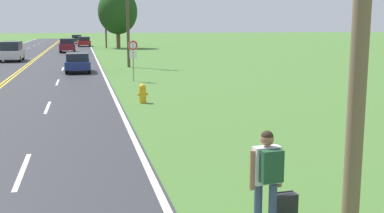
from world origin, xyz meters
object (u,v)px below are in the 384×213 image
tree_right_cluster (118,12)px  car_silver_van_mid_far (12,51)px  car_maroon_suv_receding (67,45)px  suitcase (284,211)px  car_dark_green_sedan_horizon (77,39)px  fire_hydrant (143,93)px  car_red_hatchback_distant (84,41)px  traffic_sign (133,51)px  car_dark_blue_hatchback_mid_near (78,62)px  hitchhiker_person (267,171)px

tree_right_cluster → car_silver_van_mid_far: size_ratio=1.95×
car_silver_van_mid_far → car_maroon_suv_receding: (4.71, 14.14, -0.03)m
suitcase → car_dark_green_sedan_horizon: bearing=-2.7°
fire_hydrant → car_silver_van_mid_far: car_silver_van_mid_far is taller
fire_hydrant → car_dark_green_sedan_horizon: 70.24m
fire_hydrant → car_red_hatchback_distant: (-2.09, 57.43, 0.39)m
fire_hydrant → car_dark_green_sedan_horizon: bearing=92.7°
suitcase → traffic_sign: size_ratio=0.27×
car_dark_green_sedan_horizon → car_maroon_suv_receding: bearing=0.5°
traffic_sign → tree_right_cluster: size_ratio=0.29×
traffic_sign → car_dark_blue_hatchback_mid_near: (-3.32, 6.44, -1.10)m
car_red_hatchback_distant → car_dark_green_sedan_horizon: 12.78m
car_silver_van_mid_far → car_maroon_suv_receding: bearing=-17.8°
suitcase → traffic_sign: traffic_sign is taller
car_red_hatchback_distant → car_dark_green_sedan_horizon: bearing=-176.2°
car_red_hatchback_distant → tree_right_cluster: bearing=34.9°
hitchhiker_person → traffic_sign: (0.16, 22.00, 0.81)m
hitchhiker_person → tree_right_cluster: tree_right_cluster is taller
fire_hydrant → car_maroon_suv_receding: (-4.21, 41.19, 0.50)m
hitchhiker_person → tree_right_cluster: (2.48, 64.58, 4.21)m
fire_hydrant → tree_right_cluster: 51.12m
car_maroon_suv_receding → tree_right_cluster: bearing=143.9°
traffic_sign → car_dark_blue_hatchback_mid_near: size_ratio=0.67×
car_red_hatchback_distant → fire_hydrant: bearing=0.6°
hitchhiker_person → fire_hydrant: (-0.32, 13.77, -0.62)m
fire_hydrant → car_red_hatchback_distant: bearing=92.1°
fire_hydrant → car_maroon_suv_receding: car_maroon_suv_receding is taller
car_dark_blue_hatchback_mid_near → car_dark_green_sedan_horizon: size_ratio=0.86×
traffic_sign → car_silver_van_mid_far: size_ratio=0.57×
hitchhiker_person → car_maroon_suv_receding: 55.15m
traffic_sign → car_maroon_suv_receding: size_ratio=0.53×
car_maroon_suv_receding → car_dark_green_sedan_horizon: 28.98m
car_dark_green_sedan_horizon → tree_right_cluster: bearing=19.7°
hitchhiker_person → car_silver_van_mid_far: size_ratio=0.39×
car_red_hatchback_distant → hitchhiker_person: bearing=0.4°
hitchhiker_person → car_red_hatchback_distant: size_ratio=0.44×
car_dark_blue_hatchback_mid_near → car_silver_van_mid_far: 13.80m
suitcase → traffic_sign: (-0.19, 21.95, 1.56)m
suitcase → car_dark_green_sedan_horizon: 83.97m
car_maroon_suv_receding → car_dark_blue_hatchback_mid_near: bearing=3.0°
car_maroon_suv_receding → hitchhiker_person: bearing=4.7°
suitcase → car_dark_blue_hatchback_mid_near: size_ratio=0.18×
car_dark_blue_hatchback_mid_near → car_maroon_suv_receding: bearing=-177.3°
car_dark_blue_hatchback_mid_near → car_maroon_suv_receding: car_maroon_suv_receding is taller
fire_hydrant → traffic_sign: 8.37m
traffic_sign → car_red_hatchback_distant: (-2.57, 49.20, -1.05)m
traffic_sign → car_red_hatchback_distant: bearing=93.0°
hitchhiker_person → car_red_hatchback_distant: 71.24m
suitcase → tree_right_cluster: bearing=-7.3°
tree_right_cluster → car_silver_van_mid_far: (-11.72, -23.76, -4.31)m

